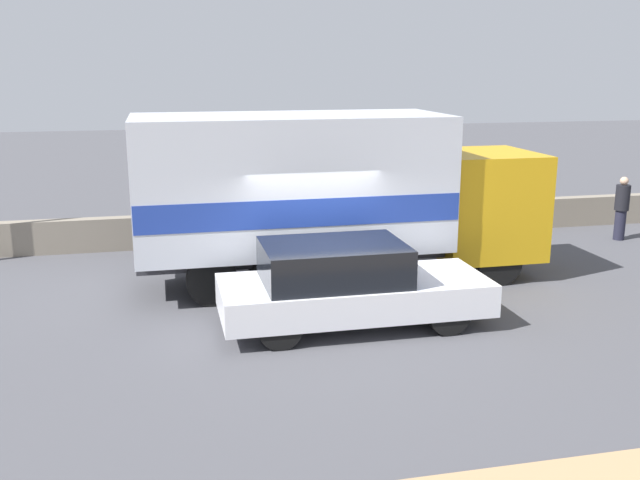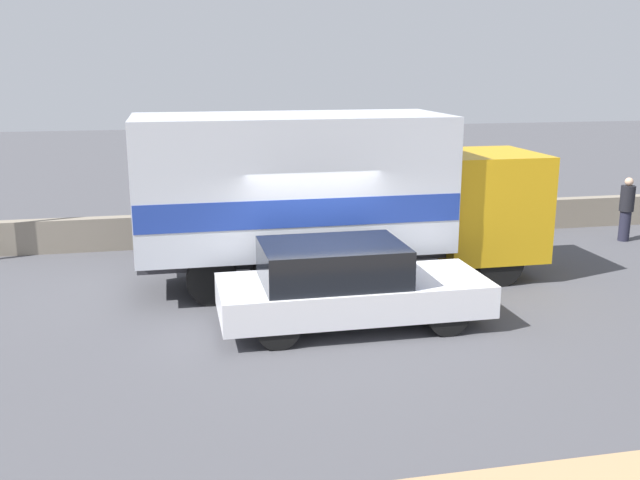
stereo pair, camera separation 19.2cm
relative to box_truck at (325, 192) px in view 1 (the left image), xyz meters
The scene contains 5 objects.
ground_plane 3.22m from the box_truck, 101.03° to the right, with size 80.00×80.00×0.00m, color #47474C.
stone_wall_backdrop 4.01m from the box_truck, 97.67° to the left, with size 60.00×0.35×0.80m.
box_truck is the anchor object (origin of this frame).
car_hatchback 2.81m from the box_truck, 94.36° to the right, with size 4.60×1.82×1.47m.
pedestrian 8.54m from the box_truck, 13.15° to the left, with size 0.36×0.36×1.63m.
Camera 1 is at (-2.71, -11.25, 4.40)m, focal length 40.00 mm.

